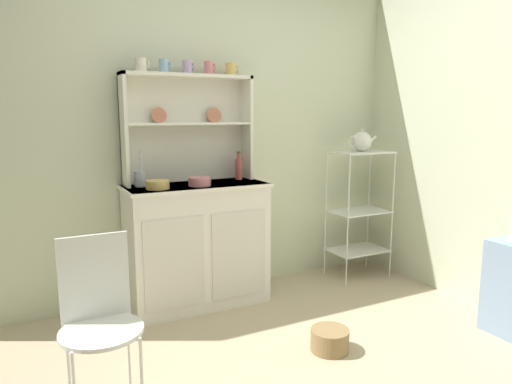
% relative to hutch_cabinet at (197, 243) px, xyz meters
% --- Properties ---
extents(wall_back, '(3.84, 0.05, 2.50)m').
position_rel_hutch_cabinet_xyz_m(wall_back, '(0.19, 0.26, 0.79)').
color(wall_back, beige).
rests_on(wall_back, ground).
extents(hutch_cabinet, '(1.01, 0.45, 0.89)m').
position_rel_hutch_cabinet_xyz_m(hutch_cabinet, '(0.00, 0.00, 0.00)').
color(hutch_cabinet, white).
rests_on(hutch_cabinet, ground).
extents(hutch_shelf_unit, '(0.94, 0.18, 0.77)m').
position_rel_hutch_cabinet_xyz_m(hutch_shelf_unit, '(-0.00, 0.16, 0.88)').
color(hutch_shelf_unit, silver).
rests_on(hutch_shelf_unit, hutch_cabinet).
extents(bakers_rack, '(0.49, 0.32, 1.07)m').
position_rel_hutch_cabinet_xyz_m(bakers_rack, '(1.43, -0.05, 0.18)').
color(bakers_rack, silver).
rests_on(bakers_rack, ground).
extents(wire_chair, '(0.36, 0.36, 0.85)m').
position_rel_hutch_cabinet_xyz_m(wire_chair, '(-0.83, -1.03, 0.06)').
color(wire_chair, white).
rests_on(wire_chair, ground).
extents(floor_basket, '(0.23, 0.23, 0.13)m').
position_rel_hutch_cabinet_xyz_m(floor_basket, '(0.45, -1.00, -0.39)').
color(floor_basket, '#93754C').
rests_on(floor_basket, ground).
extents(cup_cream_0, '(0.09, 0.08, 0.09)m').
position_rel_hutch_cabinet_xyz_m(cup_cream_0, '(-0.33, 0.12, 1.25)').
color(cup_cream_0, silver).
rests_on(cup_cream_0, hutch_shelf_unit).
extents(cup_sky_1, '(0.08, 0.07, 0.09)m').
position_rel_hutch_cabinet_xyz_m(cup_sky_1, '(-0.17, 0.12, 1.25)').
color(cup_sky_1, '#8EB2D1').
rests_on(cup_sky_1, hutch_shelf_unit).
extents(cup_lilac_2, '(0.08, 0.07, 0.09)m').
position_rel_hutch_cabinet_xyz_m(cup_lilac_2, '(-0.00, 0.12, 1.25)').
color(cup_lilac_2, '#B79ECC').
rests_on(cup_lilac_2, hutch_shelf_unit).
extents(cup_rose_3, '(0.08, 0.06, 0.09)m').
position_rel_hutch_cabinet_xyz_m(cup_rose_3, '(0.16, 0.12, 1.25)').
color(cup_rose_3, '#D17A84').
rests_on(cup_rose_3, hutch_shelf_unit).
extents(cup_gold_4, '(0.09, 0.08, 0.09)m').
position_rel_hutch_cabinet_xyz_m(cup_gold_4, '(0.33, 0.12, 1.25)').
color(cup_gold_4, '#DBB760').
rests_on(cup_gold_4, hutch_shelf_unit).
extents(bowl_mixing_large, '(0.16, 0.16, 0.06)m').
position_rel_hutch_cabinet_xyz_m(bowl_mixing_large, '(-0.29, -0.07, 0.46)').
color(bowl_mixing_large, '#DBB760').
rests_on(bowl_mixing_large, hutch_cabinet).
extents(bowl_floral_medium, '(0.16, 0.16, 0.06)m').
position_rel_hutch_cabinet_xyz_m(bowl_floral_medium, '(-0.00, -0.07, 0.46)').
color(bowl_floral_medium, '#D17A84').
rests_on(bowl_floral_medium, hutch_cabinet).
extents(jam_bottle, '(0.05, 0.05, 0.21)m').
position_rel_hutch_cabinet_xyz_m(jam_bottle, '(0.37, 0.09, 0.52)').
color(jam_bottle, '#B74C47').
rests_on(jam_bottle, hutch_cabinet).
extents(utensil_jar, '(0.08, 0.08, 0.25)m').
position_rel_hutch_cabinet_xyz_m(utensil_jar, '(-0.37, 0.08, 0.49)').
color(utensil_jar, '#B2B7C6').
rests_on(utensil_jar, hutch_cabinet).
extents(porcelain_teapot, '(0.25, 0.16, 0.19)m').
position_rel_hutch_cabinet_xyz_m(porcelain_teapot, '(1.43, -0.05, 0.70)').
color(porcelain_teapot, white).
rests_on(porcelain_teapot, bakers_rack).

